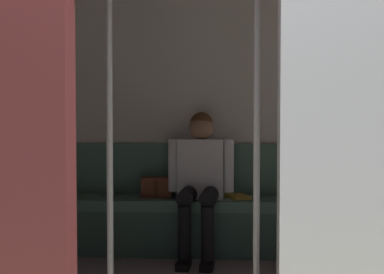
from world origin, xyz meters
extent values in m
cube|color=silver|center=(0.00, -2.31, 1.11)|extent=(6.08, 0.10, 2.22)
cube|color=#4C7566|center=(0.00, -2.25, 0.70)|extent=(3.52, 0.06, 0.45)
cube|color=#4C7566|center=(0.00, -2.03, 0.43)|extent=(2.71, 0.44, 0.09)
cube|color=#39574C|center=(0.00, -1.83, 0.19)|extent=(2.71, 0.04, 0.38)
cube|color=silver|center=(-0.04, -2.01, 0.72)|extent=(0.39, 0.24, 0.50)
sphere|color=#8C664C|center=(-0.04, -2.01, 1.07)|extent=(0.21, 0.21, 0.21)
sphere|color=brown|center=(-0.04, -2.02, 1.11)|extent=(0.19, 0.19, 0.19)
cylinder|color=silver|center=(-0.27, -1.97, 0.75)|extent=(0.08, 0.08, 0.44)
cylinder|color=silver|center=(0.20, -2.00, 0.75)|extent=(0.08, 0.08, 0.44)
cylinder|color=black|center=(-0.12, -1.81, 0.52)|extent=(0.16, 0.41, 0.14)
cylinder|color=black|center=(0.06, -1.82, 0.52)|extent=(0.16, 0.41, 0.14)
cylinder|color=black|center=(-0.10, -1.61, 0.26)|extent=(0.10, 0.10, 0.43)
cylinder|color=black|center=(0.08, -1.62, 0.26)|extent=(0.10, 0.10, 0.43)
cube|color=black|center=(-0.10, -1.56, 0.03)|extent=(0.11, 0.23, 0.06)
cube|color=black|center=(0.08, -1.57, 0.03)|extent=(0.11, 0.23, 0.06)
cube|color=brown|center=(0.34, -2.05, 0.56)|extent=(0.26, 0.14, 0.17)
cube|color=#472718|center=(0.34, -1.97, 0.55)|extent=(0.02, 0.01, 0.14)
cube|color=gold|center=(-0.35, -2.02, 0.49)|extent=(0.23, 0.26, 0.03)
cylinder|color=silver|center=(0.41, -0.52, 1.10)|extent=(0.04, 0.04, 2.20)
cylinder|color=silver|center=(-0.41, -0.55, 1.10)|extent=(0.04, 0.04, 2.20)
camera|label=1|loc=(-0.23, 2.30, 1.15)|focal=47.96mm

